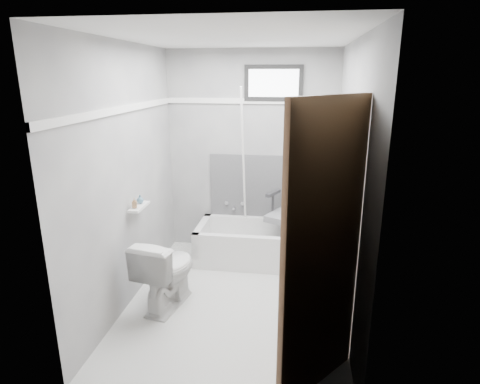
% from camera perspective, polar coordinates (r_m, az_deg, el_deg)
% --- Properties ---
extents(floor, '(2.60, 2.60, 0.00)m').
position_cam_1_polar(floor, '(4.03, -0.72, -15.19)').
color(floor, white).
rests_on(floor, ground).
extents(ceiling, '(2.60, 2.60, 0.00)m').
position_cam_1_polar(ceiling, '(3.45, -0.87, 21.16)').
color(ceiling, silver).
rests_on(ceiling, floor).
extents(wall_back, '(2.00, 0.02, 2.40)m').
position_cam_1_polar(wall_back, '(4.81, 1.59, 5.44)').
color(wall_back, slate).
rests_on(wall_back, floor).
extents(wall_front, '(2.00, 0.02, 2.40)m').
position_cam_1_polar(wall_front, '(2.35, -5.70, -6.53)').
color(wall_front, slate).
rests_on(wall_front, floor).
extents(wall_left, '(0.02, 2.60, 2.40)m').
position_cam_1_polar(wall_left, '(3.84, -15.73, 2.00)').
color(wall_left, slate).
rests_on(wall_left, floor).
extents(wall_right, '(0.02, 2.60, 2.40)m').
position_cam_1_polar(wall_right, '(3.55, 15.38, 0.89)').
color(wall_right, slate).
rests_on(wall_right, floor).
extents(bathtub, '(1.50, 0.70, 0.42)m').
position_cam_1_polar(bathtub, '(4.74, 3.08, -7.32)').
color(bathtub, silver).
rests_on(bathtub, floor).
extents(office_chair, '(0.76, 0.76, 0.98)m').
position_cam_1_polar(office_chair, '(4.63, 7.35, -2.72)').
color(office_chair, slate).
rests_on(office_chair, bathtub).
extents(toilet, '(0.53, 0.77, 0.69)m').
position_cam_1_polar(toilet, '(3.87, -10.37, -11.06)').
color(toilet, silver).
rests_on(toilet, floor).
extents(door, '(0.78, 0.78, 2.00)m').
position_cam_1_polar(door, '(2.43, 18.14, -11.66)').
color(door, '#51311E').
rests_on(door, floor).
extents(window, '(0.66, 0.04, 0.40)m').
position_cam_1_polar(window, '(4.69, 4.80, 15.18)').
color(window, black).
rests_on(window, wall_back).
extents(backerboard, '(1.50, 0.02, 0.78)m').
position_cam_1_polar(backerboard, '(4.88, 4.46, 0.70)').
color(backerboard, '#4C4C4F').
rests_on(backerboard, wall_back).
extents(trim_back, '(2.00, 0.02, 0.06)m').
position_cam_1_polar(trim_back, '(4.72, 1.64, 12.81)').
color(trim_back, white).
rests_on(trim_back, wall_back).
extents(trim_left, '(0.02, 2.60, 0.06)m').
position_cam_1_polar(trim_left, '(3.73, -16.28, 11.25)').
color(trim_left, white).
rests_on(trim_left, wall_left).
extents(pole, '(0.02, 0.51, 1.89)m').
position_cam_1_polar(pole, '(4.62, 0.54, 3.07)').
color(pole, white).
rests_on(pole, bathtub).
extents(shelf, '(0.10, 0.32, 0.02)m').
position_cam_1_polar(shelf, '(3.94, -14.14, -2.05)').
color(shelf, silver).
rests_on(shelf, wall_left).
extents(soap_bottle_a, '(0.05, 0.05, 0.09)m').
position_cam_1_polar(soap_bottle_a, '(3.85, -14.79, -1.49)').
color(soap_bottle_a, '#936E49').
rests_on(soap_bottle_a, shelf).
extents(soap_bottle_b, '(0.09, 0.09, 0.08)m').
position_cam_1_polar(soap_bottle_b, '(3.98, -14.02, -0.97)').
color(soap_bottle_b, slate).
rests_on(soap_bottle_b, shelf).
extents(faucet, '(0.26, 0.10, 0.16)m').
position_cam_1_polar(faucet, '(4.98, -0.79, -1.94)').
color(faucet, silver).
rests_on(faucet, wall_back).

